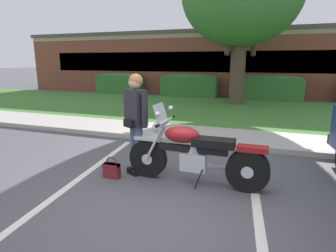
{
  "coord_description": "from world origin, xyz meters",
  "views": [
    {
      "loc": [
        1.25,
        -3.43,
        1.9
      ],
      "look_at": [
        -0.29,
        0.86,
        0.85
      ],
      "focal_mm": 30.17,
      "sensor_mm": 36.0,
      "label": 1
    }
  ],
  "objects_px": {
    "rider_person": "(136,117)",
    "hedge_left": "(120,83)",
    "brick_building": "(249,63)",
    "hedge_center_right": "(273,87)",
    "hedge_center_left": "(189,85)",
    "motorcycle": "(200,154)",
    "handbag": "(112,169)"
  },
  "relations": [
    {
      "from": "motorcycle",
      "to": "handbag",
      "type": "xyz_separation_m",
      "value": [
        -1.44,
        -0.25,
        -0.34
      ]
    },
    {
      "from": "motorcycle",
      "to": "hedge_center_right",
      "type": "relative_size",
      "value": 0.8
    },
    {
      "from": "hedge_left",
      "to": "hedge_center_right",
      "type": "relative_size",
      "value": 0.98
    },
    {
      "from": "handbag",
      "to": "hedge_center_right",
      "type": "height_order",
      "value": "hedge_center_right"
    },
    {
      "from": "motorcycle",
      "to": "rider_person",
      "type": "distance_m",
      "value": 1.24
    },
    {
      "from": "rider_person",
      "to": "handbag",
      "type": "distance_m",
      "value": 0.96
    },
    {
      "from": "handbag",
      "to": "brick_building",
      "type": "height_order",
      "value": "brick_building"
    },
    {
      "from": "rider_person",
      "to": "hedge_center_right",
      "type": "relative_size",
      "value": 0.61
    },
    {
      "from": "handbag",
      "to": "brick_building",
      "type": "xyz_separation_m",
      "value": [
        0.9,
        16.81,
        1.66
      ]
    },
    {
      "from": "rider_person",
      "to": "brick_building",
      "type": "distance_m",
      "value": 16.52
    },
    {
      "from": "rider_person",
      "to": "handbag",
      "type": "height_order",
      "value": "rider_person"
    },
    {
      "from": "motorcycle",
      "to": "rider_person",
      "type": "height_order",
      "value": "rider_person"
    },
    {
      "from": "handbag",
      "to": "hedge_center_left",
      "type": "bearing_deg",
      "value": 98.86
    },
    {
      "from": "rider_person",
      "to": "hedge_center_left",
      "type": "bearing_deg",
      "value": 100.76
    },
    {
      "from": "hedge_center_left",
      "to": "brick_building",
      "type": "xyz_separation_m",
      "value": [
        2.6,
        5.88,
        1.15
      ]
    },
    {
      "from": "hedge_center_left",
      "to": "hedge_center_right",
      "type": "height_order",
      "value": "same"
    },
    {
      "from": "hedge_left",
      "to": "hedge_center_left",
      "type": "relative_size",
      "value": 0.91
    },
    {
      "from": "rider_person",
      "to": "hedge_center_left",
      "type": "height_order",
      "value": "rider_person"
    },
    {
      "from": "rider_person",
      "to": "hedge_left",
      "type": "relative_size",
      "value": 0.62
    },
    {
      "from": "rider_person",
      "to": "hedge_center_left",
      "type": "xyz_separation_m",
      "value": [
        -2.02,
        10.61,
        -0.34
      ]
    },
    {
      "from": "hedge_center_left",
      "to": "brick_building",
      "type": "bearing_deg",
      "value": 66.13
    },
    {
      "from": "motorcycle",
      "to": "brick_building",
      "type": "distance_m",
      "value": 16.61
    },
    {
      "from": "hedge_left",
      "to": "brick_building",
      "type": "distance_m",
      "value": 9.09
    },
    {
      "from": "handbag",
      "to": "hedge_left",
      "type": "xyz_separation_m",
      "value": [
        -5.93,
        10.93,
        0.51
      ]
    },
    {
      "from": "motorcycle",
      "to": "brick_building",
      "type": "xyz_separation_m",
      "value": [
        -0.54,
        16.55,
        1.31
      ]
    },
    {
      "from": "rider_person",
      "to": "hedge_left",
      "type": "xyz_separation_m",
      "value": [
        -6.24,
        10.61,
        -0.34
      ]
    },
    {
      "from": "hedge_center_left",
      "to": "hedge_left",
      "type": "bearing_deg",
      "value": 180.0
    },
    {
      "from": "motorcycle",
      "to": "hedge_center_right",
      "type": "height_order",
      "value": "motorcycle"
    },
    {
      "from": "hedge_center_right",
      "to": "handbag",
      "type": "bearing_deg",
      "value": -103.01
    },
    {
      "from": "rider_person",
      "to": "hedge_center_left",
      "type": "relative_size",
      "value": 0.57
    },
    {
      "from": "brick_building",
      "to": "hedge_center_left",
      "type": "bearing_deg",
      "value": -113.87
    },
    {
      "from": "hedge_center_right",
      "to": "brick_building",
      "type": "relative_size",
      "value": 0.1
    }
  ]
}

